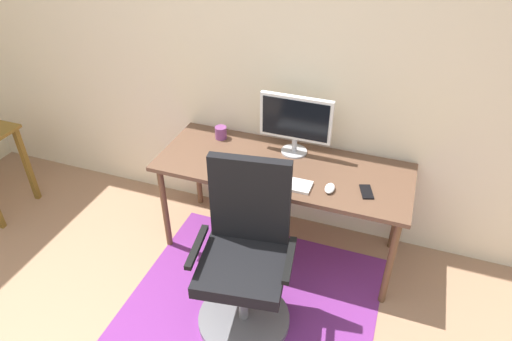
% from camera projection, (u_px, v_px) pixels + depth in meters
% --- Properties ---
extents(wall_back, '(6.00, 0.10, 2.60)m').
position_uv_depth(wall_back, '(254.00, 55.00, 3.08)').
color(wall_back, beige).
rests_on(wall_back, ground).
extents(area_rug, '(1.57, 1.48, 0.01)m').
position_uv_depth(area_rug, '(250.00, 309.00, 2.93)').
color(area_rug, '#702B79').
rests_on(area_rug, ground).
extents(desk, '(1.69, 0.66, 0.72)m').
position_uv_depth(desk, '(283.00, 174.00, 3.05)').
color(desk, brown).
rests_on(desk, ground).
extents(monitor, '(0.49, 0.18, 0.42)m').
position_uv_depth(monitor, '(296.00, 121.00, 3.01)').
color(monitor, '#B2B2B7').
rests_on(monitor, desk).
extents(keyboard, '(0.43, 0.13, 0.02)m').
position_uv_depth(keyboard, '(278.00, 181.00, 2.85)').
color(keyboard, white).
rests_on(keyboard, desk).
extents(computer_mouse, '(0.06, 0.10, 0.03)m').
position_uv_depth(computer_mouse, '(330.00, 188.00, 2.77)').
color(computer_mouse, white).
rests_on(computer_mouse, desk).
extents(coffee_cup, '(0.08, 0.08, 0.09)m').
position_uv_depth(coffee_cup, '(221.00, 133.00, 3.28)').
color(coffee_cup, '#783A75').
rests_on(coffee_cup, desk).
extents(cell_phone, '(0.11, 0.15, 0.01)m').
position_uv_depth(cell_phone, '(366.00, 192.00, 2.77)').
color(cell_phone, black).
rests_on(cell_phone, desk).
extents(office_chair, '(0.61, 0.57, 1.09)m').
position_uv_depth(office_chair, '(245.00, 265.00, 2.66)').
color(office_chair, slate).
rests_on(office_chair, ground).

